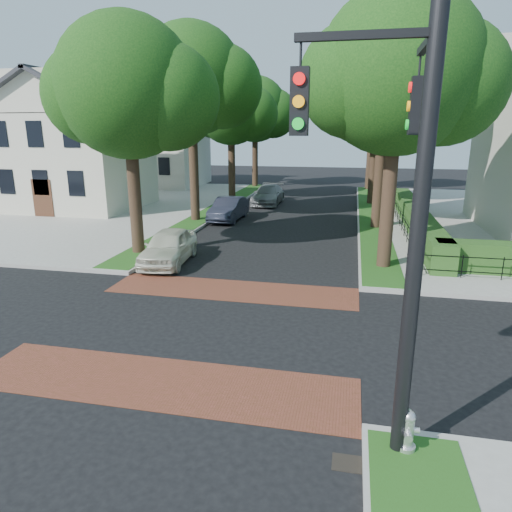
# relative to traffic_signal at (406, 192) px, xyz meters

# --- Properties ---
(ground) EXTENTS (120.00, 120.00, 0.00)m
(ground) POSITION_rel_traffic_signal_xyz_m (-4.89, 4.41, -4.71)
(ground) COLOR black
(ground) RESTS_ON ground
(sidewalk_nw) EXTENTS (30.00, 30.00, 0.15)m
(sidewalk_nw) POSITION_rel_traffic_signal_xyz_m (-24.39, 23.41, -4.63)
(sidewalk_nw) COLOR gray
(sidewalk_nw) RESTS_ON ground
(crosswalk_far) EXTENTS (9.00, 2.20, 0.01)m
(crosswalk_far) POSITION_rel_traffic_signal_xyz_m (-4.89, 7.61, -4.70)
(crosswalk_far) COLOR brown
(crosswalk_far) RESTS_ON ground
(crosswalk_near) EXTENTS (9.00, 2.20, 0.01)m
(crosswalk_near) POSITION_rel_traffic_signal_xyz_m (-4.89, 1.21, -4.70)
(crosswalk_near) COLOR brown
(crosswalk_near) RESTS_ON ground
(storm_drain) EXTENTS (0.65, 0.45, 0.01)m
(storm_drain) POSITION_rel_traffic_signal_xyz_m (-0.59, -0.59, -4.70)
(storm_drain) COLOR black
(storm_drain) RESTS_ON ground
(grass_strip_ne) EXTENTS (1.60, 29.80, 0.02)m
(grass_strip_ne) POSITION_rel_traffic_signal_xyz_m (0.51, 23.51, -4.55)
(grass_strip_ne) COLOR #254614
(grass_strip_ne) RESTS_ON sidewalk_ne
(grass_strip_nw) EXTENTS (1.60, 29.80, 0.02)m
(grass_strip_nw) POSITION_rel_traffic_signal_xyz_m (-10.29, 23.51, -4.55)
(grass_strip_nw) COLOR #254614
(grass_strip_nw) RESTS_ON sidewalk_nw
(tree_right_near) EXTENTS (7.75, 6.67, 10.66)m
(tree_right_near) POSITION_rel_traffic_signal_xyz_m (0.72, 11.65, 2.92)
(tree_right_near) COLOR black
(tree_right_near) RESTS_ON sidewalk_ne
(tree_right_mid) EXTENTS (8.25, 7.09, 11.22)m
(tree_right_mid) POSITION_rel_traffic_signal_xyz_m (0.72, 19.66, 3.28)
(tree_right_mid) COLOR black
(tree_right_mid) RESTS_ON sidewalk_ne
(tree_right_far) EXTENTS (7.25, 6.23, 9.74)m
(tree_right_far) POSITION_rel_traffic_signal_xyz_m (0.71, 28.64, 2.20)
(tree_right_far) COLOR black
(tree_right_far) RESTS_ON sidewalk_ne
(tree_right_back) EXTENTS (7.50, 6.45, 10.20)m
(tree_right_back) POSITION_rel_traffic_signal_xyz_m (0.72, 37.64, 2.56)
(tree_right_back) COLOR black
(tree_right_back) RESTS_ON sidewalk_ne
(tree_left_near) EXTENTS (7.50, 6.45, 10.20)m
(tree_left_near) POSITION_rel_traffic_signal_xyz_m (-10.28, 11.64, 2.56)
(tree_left_near) COLOR black
(tree_left_near) RESTS_ON sidewalk_nw
(tree_left_mid) EXTENTS (8.00, 6.88, 11.48)m
(tree_left_mid) POSITION_rel_traffic_signal_xyz_m (-10.28, 19.66, 3.64)
(tree_left_mid) COLOR black
(tree_left_mid) RESTS_ON sidewalk_nw
(tree_left_far) EXTENTS (7.00, 6.02, 9.86)m
(tree_left_far) POSITION_rel_traffic_signal_xyz_m (-10.29, 28.63, 2.41)
(tree_left_far) COLOR black
(tree_left_far) RESTS_ON sidewalk_nw
(tree_left_back) EXTENTS (7.75, 6.66, 10.44)m
(tree_left_back) POSITION_rel_traffic_signal_xyz_m (-10.28, 37.65, 2.70)
(tree_left_back) COLOR black
(tree_left_back) RESTS_ON sidewalk_nw
(hedge_main_road) EXTENTS (1.00, 18.00, 1.20)m
(hedge_main_road) POSITION_rel_traffic_signal_xyz_m (2.81, 19.41, -3.96)
(hedge_main_road) COLOR #204718
(hedge_main_road) RESTS_ON sidewalk_ne
(fence_main_road) EXTENTS (0.06, 18.00, 0.90)m
(fence_main_road) POSITION_rel_traffic_signal_xyz_m (2.01, 19.41, -4.11)
(fence_main_road) COLOR black
(fence_main_road) RESTS_ON sidewalk_ne
(house_left_near) EXTENTS (10.00, 9.00, 10.14)m
(house_left_near) POSITION_rel_traffic_signal_xyz_m (-20.38, 22.41, 0.33)
(house_left_near) COLOR beige
(house_left_near) RESTS_ON sidewalk_nw
(house_left_far) EXTENTS (10.00, 9.00, 10.14)m
(house_left_far) POSITION_rel_traffic_signal_xyz_m (-20.38, 36.41, 0.33)
(house_left_far) COLOR beige
(house_left_far) RESTS_ON sidewalk_nw
(traffic_signal) EXTENTS (2.17, 2.00, 8.00)m
(traffic_signal) POSITION_rel_traffic_signal_xyz_m (0.00, 0.00, 0.00)
(traffic_signal) COLOR black
(traffic_signal) RESTS_ON sidewalk_se
(parked_car_front) EXTENTS (2.13, 4.48, 1.48)m
(parked_car_front) POSITION_rel_traffic_signal_xyz_m (-8.49, 10.45, -3.97)
(parked_car_front) COLOR silver
(parked_car_front) RESTS_ON ground
(parked_car_middle) EXTENTS (1.70, 4.51, 1.47)m
(parked_car_middle) POSITION_rel_traffic_signal_xyz_m (-8.49, 20.36, -3.97)
(parked_car_middle) COLOR #202330
(parked_car_middle) RESTS_ON ground
(parked_car_rear) EXTENTS (2.06, 5.01, 1.45)m
(parked_car_rear) POSITION_rel_traffic_signal_xyz_m (-7.22, 27.33, -3.98)
(parked_car_rear) COLOR gray
(parked_car_rear) RESTS_ON ground
(fire_hydrant) EXTENTS (0.43, 0.46, 0.81)m
(fire_hydrant) POSITION_rel_traffic_signal_xyz_m (0.36, -0.19, -4.17)
(fire_hydrant) COLOR silver
(fire_hydrant) RESTS_ON sidewalk_se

